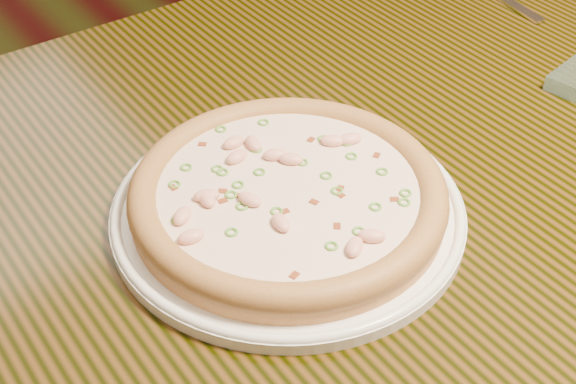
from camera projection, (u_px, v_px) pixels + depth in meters
ground at (128, 268)px, 1.76m from camera, size 9.00×9.00×0.00m
hero_table at (349, 217)px, 0.91m from camera, size 1.20×0.80×0.75m
plate at (288, 209)px, 0.75m from camera, size 0.33×0.33×0.02m
pizza at (288, 194)px, 0.74m from camera, size 0.30×0.30×0.03m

